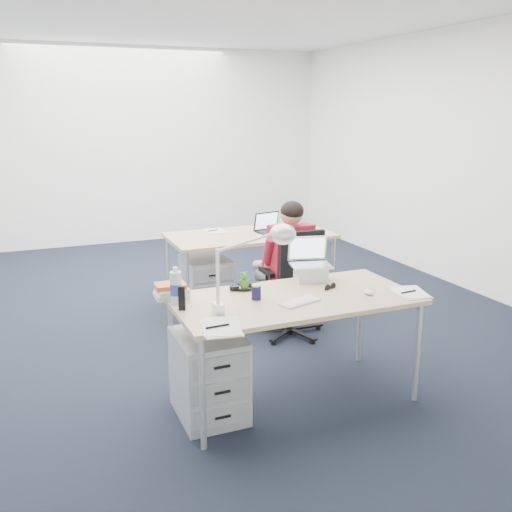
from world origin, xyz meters
The scene contains 24 objects.
floor centered at (0.00, 0.00, 0.00)m, with size 7.00×7.00×0.00m, color black.
room centered at (0.00, 0.00, 1.71)m, with size 6.02×7.02×2.80m.
desk_near centered at (0.14, -1.74, 0.68)m, with size 1.60×0.80×0.73m.
desk_far centered at (0.60, 0.18, 0.68)m, with size 1.60×0.80×0.73m.
office_chair centered at (0.63, -0.73, 0.27)m, with size 0.62×0.62×0.97m.
seated_person centered at (0.62, -0.56, 0.59)m, with size 0.38×0.66×1.17m.
drawer_pedestal_near centered at (-0.46, -1.74, 0.28)m, with size 0.40×0.50×0.55m, color #B0B3B6.
drawer_pedestal_far centered at (0.11, 0.10, 0.28)m, with size 0.40×0.50×0.55m, color #B0B3B6.
silver_laptop centered at (0.42, -1.45, 0.88)m, with size 0.28×0.22×0.30m, color silver, non-canonical shape.
wireless_keyboard centered at (0.12, -1.86, 0.74)m, with size 0.27×0.11×0.01m, color white.
computer_mouse centered at (0.62, -1.89, 0.75)m, with size 0.05×0.09×0.03m, color white.
headphones centered at (-0.10, -1.45, 0.75)m, with size 0.21×0.16×0.03m, color black, non-canonical shape.
can_koozie centered at (-0.11, -1.70, 0.78)m, with size 0.06×0.06×0.10m, color #181543.
water_bottle centered at (-0.61, -1.57, 0.85)m, with size 0.07×0.07×0.24m, color silver.
bear_figurine centered at (-0.11, -1.48, 0.80)m, with size 0.07×0.05×0.13m, color #20751F, non-canonical shape.
book_stack centered at (-0.61, -1.44, 0.78)m, with size 0.21×0.16×0.09m, color silver.
cordless_phone centered at (-0.61, -1.71, 0.81)m, with size 0.04×0.03×0.15m, color black.
papers_left centered at (-0.49, -2.08, 0.73)m, with size 0.21×0.30×0.01m, color #F8F38F.
papers_right centered at (0.89, -1.98, 0.73)m, with size 0.19×0.27×0.01m, color #F8F38F.
sunglasses centered at (0.44, -1.69, 0.74)m, with size 0.11×0.05×0.03m, color black, non-canonical shape.
desk_lamp centered at (-0.26, -1.85, 1.00)m, with size 0.48×0.17×0.54m, color silver, non-canonical shape.
dark_laptop centered at (0.83, 0.16, 0.83)m, with size 0.28×0.27×0.20m, color black, non-canonical shape.
far_cup centered at (1.05, 0.34, 0.78)m, with size 0.07×0.07×0.10m, color white.
far_papers centered at (0.31, 0.41, 0.73)m, with size 0.18×0.26×0.01m, color white.
Camera 1 is at (-1.45, -4.93, 1.93)m, focal length 40.00 mm.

